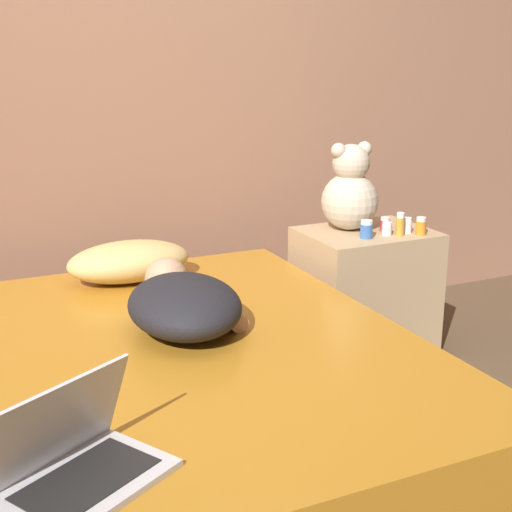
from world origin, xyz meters
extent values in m
plane|color=brown|center=(0.00, 0.00, 0.00)|extent=(12.00, 12.00, 0.00)
cube|color=#996B51|center=(0.00, 1.19, 1.30)|extent=(8.00, 0.06, 2.60)
cube|color=#2D2319|center=(0.00, 0.00, 0.13)|extent=(1.48, 1.81, 0.25)
cube|color=#B2721E|center=(0.00, 0.00, 0.35)|extent=(1.45, 1.78, 0.20)
cube|color=tan|center=(1.08, 0.58, 0.28)|extent=(0.56, 0.43, 0.56)
ellipsoid|color=tan|center=(0.04, 0.68, 0.53)|extent=(0.48, 0.28, 0.16)
ellipsoid|color=black|center=(0.06, 0.10, 0.53)|extent=(0.42, 0.52, 0.17)
sphere|color=tan|center=(0.10, 0.41, 0.53)|extent=(0.16, 0.16, 0.16)
cylinder|color=tan|center=(0.23, 0.10, 0.48)|extent=(0.09, 0.22, 0.06)
cube|color=silver|center=(-0.41, -0.63, 0.46)|extent=(0.41, 0.37, 0.02)
cube|color=black|center=(-0.41, -0.63, 0.47)|extent=(0.33, 0.28, 0.00)
cube|color=silver|center=(-0.45, -0.57, 0.57)|extent=(0.34, 0.24, 0.21)
cube|color=black|center=(-0.45, -0.57, 0.57)|extent=(0.30, 0.21, 0.19)
sphere|color=beige|center=(1.02, 0.64, 0.69)|extent=(0.25, 0.25, 0.25)
sphere|color=beige|center=(1.02, 0.64, 0.86)|extent=(0.16, 0.16, 0.16)
sphere|color=beige|center=(0.96, 0.64, 0.91)|extent=(0.07, 0.07, 0.07)
sphere|color=beige|center=(1.09, 0.64, 0.91)|extent=(0.07, 0.07, 0.07)
cylinder|color=#B72D2D|center=(1.15, 0.55, 0.59)|extent=(0.04, 0.04, 0.05)
cylinder|color=white|center=(1.15, 0.55, 0.62)|extent=(0.04, 0.04, 0.01)
cylinder|color=gold|center=(1.16, 0.45, 0.60)|extent=(0.04, 0.04, 0.08)
cylinder|color=white|center=(1.16, 0.45, 0.65)|extent=(0.03, 0.03, 0.02)
cylinder|color=orange|center=(1.25, 0.43, 0.59)|extent=(0.04, 0.04, 0.06)
cylinder|color=white|center=(1.25, 0.43, 0.63)|extent=(0.04, 0.04, 0.02)
cylinder|color=silver|center=(1.11, 0.49, 0.59)|extent=(0.04, 0.04, 0.04)
cylinder|color=white|center=(1.11, 0.49, 0.61)|extent=(0.04, 0.04, 0.01)
cylinder|color=#3866B2|center=(1.01, 0.48, 0.59)|extent=(0.05, 0.05, 0.06)
cylinder|color=white|center=(1.01, 0.48, 0.63)|extent=(0.05, 0.05, 0.02)
cylinder|color=white|center=(1.21, 0.48, 0.59)|extent=(0.04, 0.04, 0.05)
cylinder|color=white|center=(1.21, 0.48, 0.63)|extent=(0.03, 0.03, 0.02)
camera|label=1|loc=(-0.63, -1.96, 1.32)|focal=50.00mm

